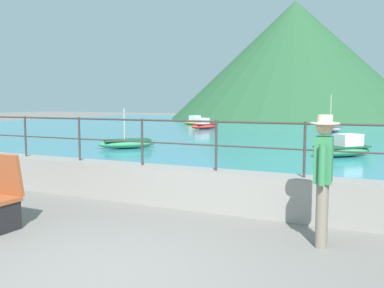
% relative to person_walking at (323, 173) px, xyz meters
% --- Properties ---
extents(ground_plane, '(120.00, 120.00, 0.00)m').
position_rel_person_walking_xyz_m(ground_plane, '(-2.00, -2.06, -0.98)').
color(ground_plane, slate).
extents(promenade_wall, '(20.00, 0.56, 0.70)m').
position_rel_person_walking_xyz_m(promenade_wall, '(-2.00, 1.14, -0.63)').
color(promenade_wall, gray).
rests_on(promenade_wall, ground).
extents(railing, '(18.44, 0.04, 0.90)m').
position_rel_person_walking_xyz_m(railing, '(-2.00, 1.14, 0.34)').
color(railing, '#383330').
rests_on(railing, promenade_wall).
extents(lake_water, '(64.00, 44.32, 0.06)m').
position_rel_person_walking_xyz_m(lake_water, '(-2.00, 23.78, -0.95)').
color(lake_water, teal).
rests_on(lake_water, ground).
extents(hill_main, '(27.26, 27.26, 12.89)m').
position_rel_person_walking_xyz_m(hill_main, '(-9.36, 41.57, 5.47)').
color(hill_main, '#285633').
rests_on(hill_main, ground).
extents(person_walking, '(0.38, 0.57, 1.75)m').
position_rel_person_walking_xyz_m(person_walking, '(0.00, 0.00, 0.00)').
color(person_walking, slate).
rests_on(person_walking, ground).
extents(boat_3, '(2.27, 2.25, 1.59)m').
position_rel_person_walking_xyz_m(boat_3, '(-8.81, 8.34, -0.72)').
color(boat_3, '#338C59').
rests_on(boat_3, lake_water).
extents(boat_4, '(2.06, 2.40, 2.31)m').
position_rel_person_walking_xyz_m(boat_4, '(-2.80, 21.74, -0.71)').
color(boat_4, gray).
rests_on(boat_4, lake_water).
extents(boat_5, '(1.74, 2.47, 0.76)m').
position_rel_person_walking_xyz_m(boat_5, '(-10.92, 20.74, -0.65)').
color(boat_5, red).
rests_on(boat_5, lake_water).
extents(boat_6, '(2.46, 1.84, 0.76)m').
position_rel_person_walking_xyz_m(boat_6, '(-13.87, 25.16, -0.65)').
color(boat_6, gold).
rests_on(boat_6, lake_water).
extents(boat_7, '(2.23, 2.29, 0.76)m').
position_rel_person_walking_xyz_m(boat_7, '(-0.71, 9.43, -0.65)').
color(boat_7, '#338C59').
rests_on(boat_7, lake_water).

